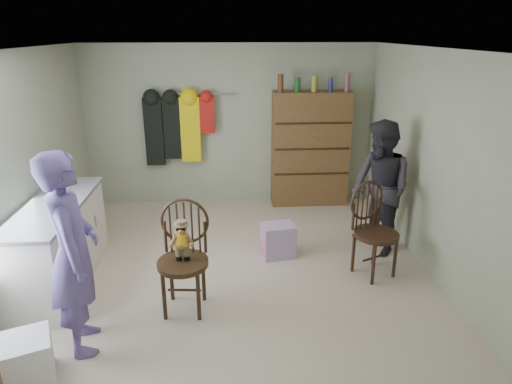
{
  "coord_description": "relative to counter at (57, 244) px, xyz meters",
  "views": [
    {
      "loc": [
        -0.08,
        -4.64,
        2.68
      ],
      "look_at": [
        0.25,
        0.2,
        0.95
      ],
      "focal_mm": 32.0,
      "sensor_mm": 36.0,
      "label": 1
    }
  ],
  "objects": [
    {
      "name": "ground_plane",
      "position": [
        1.95,
        0.0,
        -0.47
      ],
      "size": [
        5.0,
        5.0,
        0.0
      ],
      "primitive_type": "plane",
      "color": "beige",
      "rests_on": "ground"
    },
    {
      "name": "room_walls",
      "position": [
        1.95,
        0.53,
        1.11
      ],
      "size": [
        5.0,
        5.0,
        5.0
      ],
      "color": "#ACB194",
      "rests_on": "ground"
    },
    {
      "name": "counter",
      "position": [
        0.0,
        0.0,
        0.0
      ],
      "size": [
        0.64,
        1.86,
        0.94
      ],
      "color": "silver",
      "rests_on": "ground"
    },
    {
      "name": "plastic_tub",
      "position": [
        0.24,
        -1.56,
        -0.28
      ],
      "size": [
        0.53,
        0.52,
        0.39
      ],
      "primitive_type": "cube",
      "rotation": [
        0.0,
        0.0,
        0.39
      ],
      "color": "white",
      "rests_on": "ground"
    },
    {
      "name": "chair_front",
      "position": [
        1.43,
        -0.58,
        0.17
      ],
      "size": [
        0.55,
        0.55,
        1.13
      ],
      "rotation": [
        0.0,
        0.0,
        -0.1
      ],
      "color": "#321F11",
      "rests_on": "ground"
    },
    {
      "name": "chair_far",
      "position": [
        3.51,
        -0.01,
        0.11
      ],
      "size": [
        0.65,
        0.65,
        1.09
      ],
      "rotation": [
        0.0,
        0.0,
        0.44
      ],
      "color": "#321F11",
      "rests_on": "ground"
    },
    {
      "name": "striped_bag",
      "position": [
        2.49,
        0.47,
        -0.26
      ],
      "size": [
        0.44,
        0.37,
        0.42
      ],
      "primitive_type": "cube",
      "rotation": [
        0.0,
        0.0,
        0.17
      ],
      "color": "pink",
      "rests_on": "ground"
    },
    {
      "name": "person_left",
      "position": [
        0.57,
        -1.11,
        0.43
      ],
      "size": [
        0.59,
        0.75,
        1.8
      ],
      "primitive_type": "imported",
      "rotation": [
        0.0,
        0.0,
        1.84
      ],
      "color": "#635196",
      "rests_on": "ground"
    },
    {
      "name": "person_right",
      "position": [
        3.76,
        0.54,
        0.37
      ],
      "size": [
        0.86,
        0.98,
        1.67
      ],
      "primitive_type": "imported",
      "rotation": [
        0.0,
        0.0,
        -1.24
      ],
      "color": "#2D2B33",
      "rests_on": "ground"
    },
    {
      "name": "dresser",
      "position": [
        3.2,
        2.3,
        0.44
      ],
      "size": [
        1.2,
        0.39,
        2.07
      ],
      "color": "brown",
      "rests_on": "ground"
    },
    {
      "name": "coat_rack",
      "position": [
        1.12,
        2.38,
        0.78
      ],
      "size": [
        1.42,
        0.12,
        1.09
      ],
      "color": "#99999E",
      "rests_on": "ground"
    }
  ]
}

